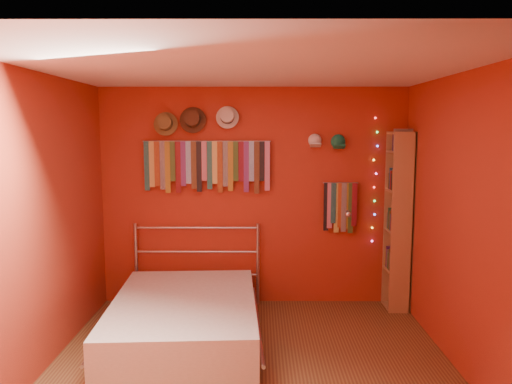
{
  "coord_description": "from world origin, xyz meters",
  "views": [
    {
      "loc": [
        0.07,
        -3.95,
        2.04
      ],
      "look_at": [
        0.04,
        0.9,
        1.41
      ],
      "focal_mm": 35.0,
      "sensor_mm": 36.0,
      "label": 1
    }
  ],
  "objects_px": {
    "tie_rack": "(206,164)",
    "bookshelf": "(402,220)",
    "reading_lamp": "(347,214)",
    "bed": "(185,318)"
  },
  "relations": [
    {
      "from": "reading_lamp",
      "to": "tie_rack",
      "type": "bearing_deg",
      "value": 173.95
    },
    {
      "from": "reading_lamp",
      "to": "bed",
      "type": "relative_size",
      "value": 0.15
    },
    {
      "from": "tie_rack",
      "to": "bookshelf",
      "type": "relative_size",
      "value": 0.72
    },
    {
      "from": "tie_rack",
      "to": "bookshelf",
      "type": "height_order",
      "value": "bookshelf"
    },
    {
      "from": "bookshelf",
      "to": "tie_rack",
      "type": "bearing_deg",
      "value": 175.95
    },
    {
      "from": "bookshelf",
      "to": "bed",
      "type": "xyz_separation_m",
      "value": [
        -2.31,
        -0.88,
        -0.79
      ]
    },
    {
      "from": "bed",
      "to": "reading_lamp",
      "type": "bearing_deg",
      "value": 24.02
    },
    {
      "from": "tie_rack",
      "to": "bed",
      "type": "distance_m",
      "value": 1.76
    },
    {
      "from": "reading_lamp",
      "to": "bookshelf",
      "type": "relative_size",
      "value": 0.15
    },
    {
      "from": "reading_lamp",
      "to": "bed",
      "type": "xyz_separation_m",
      "value": [
        -1.7,
        -0.87,
        -0.87
      ]
    }
  ]
}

